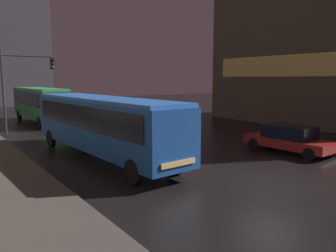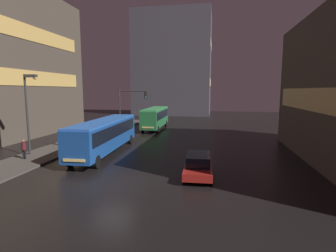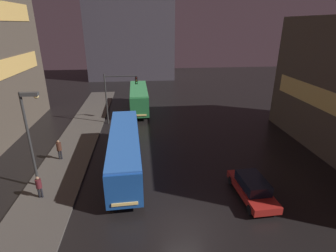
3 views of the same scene
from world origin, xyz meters
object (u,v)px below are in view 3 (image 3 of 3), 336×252
(car_taxi, at_px, (252,187))
(street_lamp_sidewalk, at_px, (30,126))
(pedestrian_near, at_px, (39,185))
(traffic_light_main, at_px, (117,90))
(bus_near, at_px, (125,147))
(pedestrian_mid, at_px, (59,148))
(bus_far, at_px, (139,97))

(car_taxi, bearing_deg, street_lamp_sidewalk, -12.75)
(car_taxi, bearing_deg, pedestrian_near, -7.17)
(pedestrian_near, bearing_deg, traffic_light_main, 144.22)
(bus_near, distance_m, car_taxi, 10.24)
(pedestrian_mid, xyz_separation_m, traffic_light_main, (4.52, 9.01, 2.89))
(bus_near, bearing_deg, traffic_light_main, -85.82)
(bus_near, xyz_separation_m, traffic_light_main, (-1.28, 10.91, 2.20))
(bus_near, xyz_separation_m, street_lamp_sidewalk, (-6.06, -2.10, 2.95))
(bus_near, relative_size, pedestrian_near, 7.38)
(bus_near, distance_m, bus_far, 15.75)
(bus_far, bearing_deg, pedestrian_near, 69.57)
(car_taxi, xyz_separation_m, pedestrian_near, (-14.57, 1.23, 0.36))
(bus_near, height_order, car_taxi, bus_near)
(bus_near, bearing_deg, pedestrian_mid, -20.65)
(car_taxi, height_order, traffic_light_main, traffic_light_main)
(bus_far, height_order, pedestrian_mid, bus_far)
(traffic_light_main, distance_m, street_lamp_sidewalk, 13.88)
(bus_far, height_order, traffic_light_main, traffic_light_main)
(bus_near, distance_m, pedestrian_near, 6.75)
(traffic_light_main, bearing_deg, street_lamp_sidewalk, -110.17)
(bus_far, relative_size, street_lamp_sidewalk, 1.38)
(bus_near, bearing_deg, street_lamp_sidewalk, 16.62)
(bus_near, xyz_separation_m, pedestrian_mid, (-5.81, 1.90, -0.69))
(pedestrian_near, relative_size, street_lamp_sidewalk, 0.23)
(traffic_light_main, height_order, street_lamp_sidewalk, street_lamp_sidewalk)
(car_taxi, xyz_separation_m, street_lamp_sidewalk, (-15.00, 2.76, 4.12))
(car_taxi, distance_m, traffic_light_main, 19.09)
(bus_near, relative_size, traffic_light_main, 2.01)
(bus_near, relative_size, car_taxi, 2.50)
(pedestrian_mid, distance_m, traffic_light_main, 10.49)
(pedestrian_mid, bearing_deg, pedestrian_near, -143.25)
(street_lamp_sidewalk, bearing_deg, traffic_light_main, 69.83)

